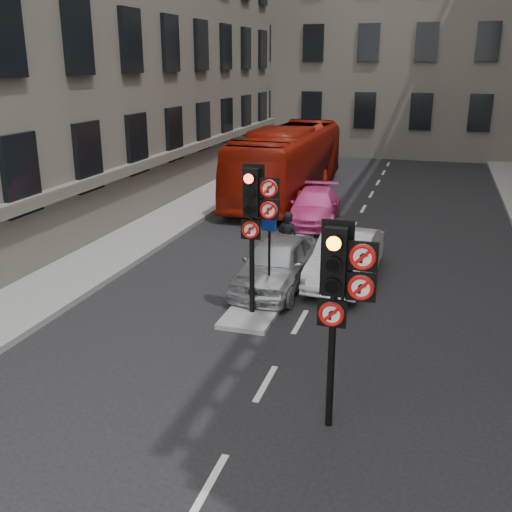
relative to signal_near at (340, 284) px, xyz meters
The scene contains 12 objects.
ground 3.14m from the signal_near, 146.26° to the right, with size 120.00×120.00×0.00m, color black.
pavement_left 14.24m from the signal_near, 128.28° to the left, with size 3.00×50.00×0.16m, color gray.
centre_island 5.44m from the signal_near, 123.83° to the left, with size 1.20×2.00×0.12m, color gray.
signal_near is the anchor object (origin of this frame).
signal_far 4.77m from the signal_near, 123.02° to the left, with size 0.91×0.40×3.58m.
car_silver 6.87m from the signal_near, 113.42° to the left, with size 1.64×4.08×1.39m, color #A8ACB0.
car_white 7.44m from the signal_near, 97.29° to the left, with size 1.44×4.14×1.36m, color white.
car_pink 13.69m from the signal_near, 102.89° to the left, with size 1.76×4.33×1.26m, color #E64398.
bus_red 18.23m from the signal_near, 106.39° to the left, with size 2.66×11.35×3.16m, color maroon.
motorcycle 5.59m from the signal_near, 97.48° to the left, with size 0.43×1.51×0.91m, color black.
motorcyclist 8.48m from the signal_near, 109.37° to the left, with size 0.62×0.41×1.71m, color black.
info_sign 5.45m from the signal_near, 117.54° to the left, with size 0.37×0.14×2.16m.
Camera 1 is at (2.76, -7.80, 5.90)m, focal length 42.00 mm.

